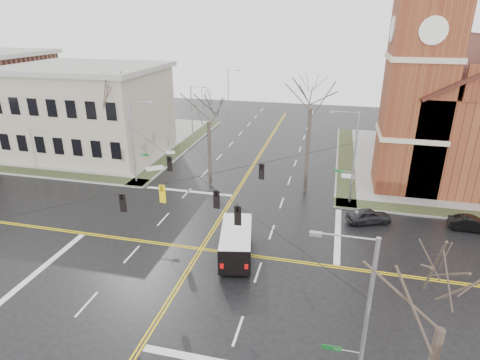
% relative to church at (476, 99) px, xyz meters
% --- Properties ---
extents(ground, '(120.00, 120.00, 0.00)m').
position_rel_church_xyz_m(ground, '(-24.76, -24.78, -8.43)').
color(ground, black).
rests_on(ground, ground).
extents(sidewalks, '(80.00, 80.00, 0.17)m').
position_rel_church_xyz_m(sidewalks, '(-24.76, -24.78, -8.36)').
color(sidewalks, gray).
rests_on(sidewalks, ground).
extents(road_markings, '(100.00, 100.00, 0.01)m').
position_rel_church_xyz_m(road_markings, '(-24.76, -24.78, -8.43)').
color(road_markings, gold).
rests_on(road_markings, ground).
extents(church, '(24.28, 27.48, 27.50)m').
position_rel_church_xyz_m(church, '(0.00, 0.00, 0.00)').
color(church, maroon).
rests_on(church, ground).
extents(civic_building_a, '(18.00, 14.00, 11.00)m').
position_rel_church_xyz_m(civic_building_a, '(-46.76, -4.78, -2.93)').
color(civic_building_a, gray).
rests_on(civic_building_a, ground).
extents(signal_pole_ne, '(2.75, 0.22, 9.00)m').
position_rel_church_xyz_m(signal_pole_ne, '(-13.44, -13.28, -3.48)').
color(signal_pole_ne, gray).
rests_on(signal_pole_ne, ground).
extents(signal_pole_nw, '(2.75, 0.22, 9.00)m').
position_rel_church_xyz_m(signal_pole_nw, '(-36.09, -13.28, -3.48)').
color(signal_pole_nw, gray).
rests_on(signal_pole_nw, ground).
extents(signal_pole_se, '(2.75, 0.22, 9.00)m').
position_rel_church_xyz_m(signal_pole_se, '(-13.44, -36.28, -3.48)').
color(signal_pole_se, gray).
rests_on(signal_pole_se, ground).
extents(span_wires, '(23.02, 23.02, 0.03)m').
position_rel_church_xyz_m(span_wires, '(-24.76, -24.78, -2.23)').
color(span_wires, black).
rests_on(span_wires, ground).
extents(traffic_signals, '(8.21, 8.26, 1.30)m').
position_rel_church_xyz_m(traffic_signals, '(-24.76, -25.45, -2.98)').
color(traffic_signals, black).
rests_on(traffic_signals, ground).
extents(streetlight_north_a, '(2.30, 0.20, 8.00)m').
position_rel_church_xyz_m(streetlight_north_a, '(-35.42, 3.22, -3.97)').
color(streetlight_north_a, gray).
rests_on(streetlight_north_a, ground).
extents(streetlight_north_b, '(2.30, 0.20, 8.00)m').
position_rel_church_xyz_m(streetlight_north_b, '(-35.42, 23.22, -3.97)').
color(streetlight_north_b, gray).
rests_on(streetlight_north_b, ground).
extents(cargo_van, '(3.40, 6.21, 2.24)m').
position_rel_church_xyz_m(cargo_van, '(-21.85, -24.90, -7.11)').
color(cargo_van, white).
rests_on(cargo_van, ground).
extents(parked_car_a, '(4.24, 2.89, 1.34)m').
position_rel_church_xyz_m(parked_car_a, '(-11.68, -17.07, -7.76)').
color(parked_car_a, black).
rests_on(parked_car_a, ground).
extents(parked_car_b, '(3.81, 1.46, 1.24)m').
position_rel_church_xyz_m(parked_car_b, '(-3.10, -16.40, -7.81)').
color(parked_car_b, black).
rests_on(parked_car_b, ground).
extents(tree_nw_far, '(4.00, 4.00, 12.44)m').
position_rel_church_xyz_m(tree_nw_far, '(-38.83, -11.53, 0.56)').
color(tree_nw_far, '#31271F').
rests_on(tree_nw_far, ground).
extents(tree_nw_near, '(4.00, 4.00, 10.32)m').
position_rel_church_xyz_m(tree_nw_near, '(-28.05, -12.01, -0.95)').
color(tree_nw_near, '#31271F').
rests_on(tree_nw_near, ground).
extents(tree_ne, '(4.00, 4.00, 12.87)m').
position_rel_church_xyz_m(tree_ne, '(-17.80, -11.17, 0.87)').
color(tree_ne, '#31271F').
rests_on(tree_ne, ground).
extents(tree_se, '(4.00, 4.00, 10.08)m').
position_rel_church_xyz_m(tree_se, '(-11.05, -38.24, -1.12)').
color(tree_se, '#31271F').
rests_on(tree_se, ground).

